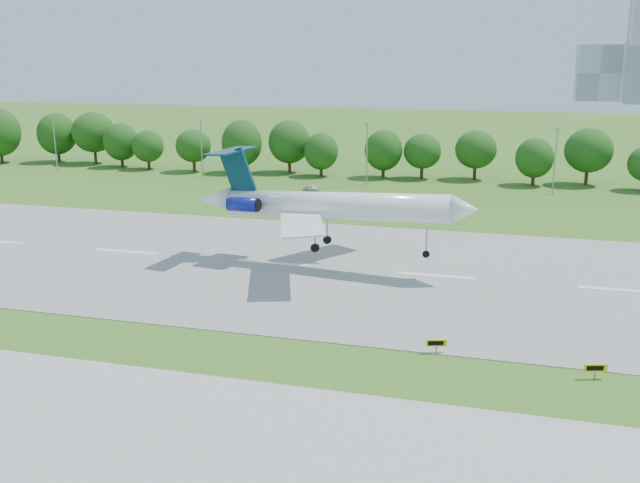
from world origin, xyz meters
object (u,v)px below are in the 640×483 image
(airliner, at_px, (322,204))
(taxi_sign_left, at_px, (436,343))
(service_vehicle_b, at_px, (311,188))
(service_vehicle_a, at_px, (240,176))

(airliner, bearing_deg, taxi_sign_left, -47.94)
(taxi_sign_left, distance_m, service_vehicle_b, 77.59)
(taxi_sign_left, relative_size, service_vehicle_a, 0.53)
(service_vehicle_a, distance_m, service_vehicle_b, 20.36)
(airliner, xyz_separation_m, service_vehicle_a, (-33.43, 57.77, -7.16))
(airliner, distance_m, service_vehicle_b, 51.41)
(airliner, relative_size, service_vehicle_b, 10.87)
(airliner, height_order, service_vehicle_a, airliner)
(taxi_sign_left, bearing_deg, service_vehicle_a, 104.09)
(taxi_sign_left, height_order, service_vehicle_a, taxi_sign_left)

